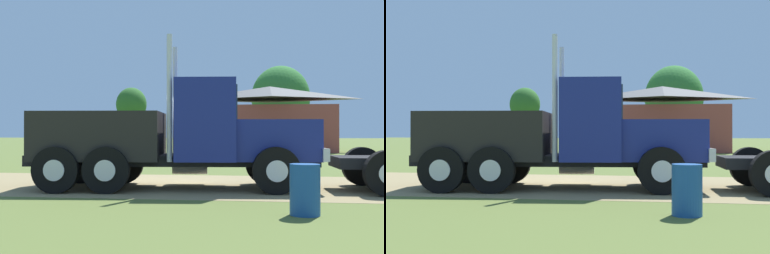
% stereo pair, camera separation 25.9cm
% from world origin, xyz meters
% --- Properties ---
extents(ground_plane, '(200.00, 200.00, 0.00)m').
position_xyz_m(ground_plane, '(0.00, 0.00, 0.00)').
color(ground_plane, '#57672E').
extents(dirt_track, '(120.00, 6.07, 0.01)m').
position_xyz_m(dirt_track, '(0.00, 0.00, 0.00)').
color(dirt_track, '#8F7C53').
rests_on(dirt_track, ground_plane).
extents(truck_foreground_white, '(7.84, 3.25, 3.95)m').
position_xyz_m(truck_foreground_white, '(0.87, -0.87, 1.34)').
color(truck_foreground_white, black).
rests_on(truck_foreground_white, ground_plane).
extents(steel_barrel, '(0.55, 0.55, 0.93)m').
position_xyz_m(steel_barrel, '(4.00, -4.66, 0.47)').
color(steel_barrel, '#19478C').
rests_on(steel_barrel, ground_plane).
extents(shed_building, '(9.94, 5.65, 4.95)m').
position_xyz_m(shed_building, '(4.03, 23.59, 2.38)').
color(shed_building, brown).
rests_on(shed_building, ground_plane).
extents(tree_left, '(3.29, 3.29, 6.25)m').
position_xyz_m(tree_left, '(-10.37, 37.06, 4.40)').
color(tree_left, '#513823').
rests_on(tree_left, ground_plane).
extents(tree_mid, '(5.58, 5.58, 7.84)m').
position_xyz_m(tree_mid, '(5.30, 33.59, 4.76)').
color(tree_mid, '#513823').
rests_on(tree_mid, ground_plane).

